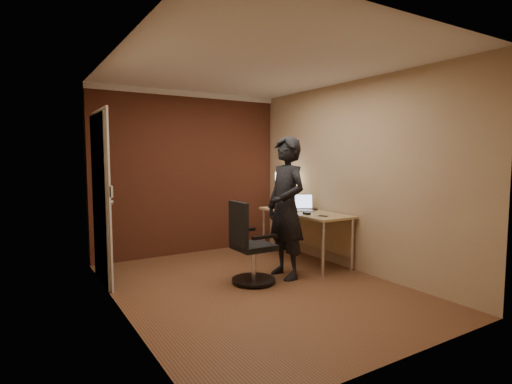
{
  "coord_description": "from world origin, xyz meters",
  "views": [
    {
      "loc": [
        -2.36,
        -3.87,
        1.52
      ],
      "look_at": [
        0.35,
        0.55,
        1.05
      ],
      "focal_mm": 28.0,
      "sensor_mm": 36.0,
      "label": 1
    }
  ],
  "objects_px": {
    "person": "(286,208)",
    "phone": "(323,216)",
    "desk_lamp": "(285,180)",
    "laptop": "(302,206)",
    "mouse": "(307,213)",
    "wallet": "(313,209)",
    "office_chair": "(249,248)",
    "desk": "(308,220)"
  },
  "relations": [
    {
      "from": "person",
      "to": "phone",
      "type": "bearing_deg",
      "value": 85.66
    },
    {
      "from": "desk_lamp",
      "to": "person",
      "type": "bearing_deg",
      "value": -124.99
    },
    {
      "from": "laptop",
      "to": "person",
      "type": "bearing_deg",
      "value": -140.36
    },
    {
      "from": "desk_lamp",
      "to": "phone",
      "type": "xyz_separation_m",
      "value": [
        -0.18,
        -1.13,
        -0.41
      ]
    },
    {
      "from": "mouse",
      "to": "wallet",
      "type": "xyz_separation_m",
      "value": [
        0.36,
        0.3,
        -0.01
      ]
    },
    {
      "from": "mouse",
      "to": "phone",
      "type": "bearing_deg",
      "value": -70.16
    },
    {
      "from": "laptop",
      "to": "office_chair",
      "type": "distance_m",
      "value": 1.41
    },
    {
      "from": "wallet",
      "to": "desk_lamp",
      "type": "bearing_deg",
      "value": 98.63
    },
    {
      "from": "laptop",
      "to": "wallet",
      "type": "distance_m",
      "value": 0.18
    },
    {
      "from": "phone",
      "to": "office_chair",
      "type": "xyz_separation_m",
      "value": [
        -1.11,
        0.04,
        -0.31
      ]
    },
    {
      "from": "office_chair",
      "to": "person",
      "type": "xyz_separation_m",
      "value": [
        0.53,
        0.0,
        0.45
      ]
    },
    {
      "from": "desk_lamp",
      "to": "wallet",
      "type": "xyz_separation_m",
      "value": [
        0.09,
        -0.59,
        -0.41
      ]
    },
    {
      "from": "office_chair",
      "to": "phone",
      "type": "bearing_deg",
      "value": -2.25
    },
    {
      "from": "desk_lamp",
      "to": "laptop",
      "type": "xyz_separation_m",
      "value": [
        -0.06,
        -0.5,
        -0.35
      ]
    },
    {
      "from": "wallet",
      "to": "office_chair",
      "type": "bearing_deg",
      "value": -160.34
    },
    {
      "from": "mouse",
      "to": "wallet",
      "type": "relative_size",
      "value": 0.91
    },
    {
      "from": "mouse",
      "to": "wallet",
      "type": "distance_m",
      "value": 0.47
    },
    {
      "from": "desk",
      "to": "laptop",
      "type": "distance_m",
      "value": 0.23
    },
    {
      "from": "laptop",
      "to": "wallet",
      "type": "relative_size",
      "value": 3.8
    },
    {
      "from": "desk_lamp",
      "to": "phone",
      "type": "relative_size",
      "value": 4.65
    },
    {
      "from": "mouse",
      "to": "wallet",
      "type": "bearing_deg",
      "value": 39.54
    },
    {
      "from": "mouse",
      "to": "office_chair",
      "type": "height_order",
      "value": "office_chair"
    },
    {
      "from": "laptop",
      "to": "person",
      "type": "distance_m",
      "value": 0.91
    },
    {
      "from": "desk",
      "to": "office_chair",
      "type": "xyz_separation_m",
      "value": [
        -1.26,
        -0.45,
        -0.17
      ]
    },
    {
      "from": "phone",
      "to": "wallet",
      "type": "bearing_deg",
      "value": 39.42
    },
    {
      "from": "laptop",
      "to": "wallet",
      "type": "height_order",
      "value": "laptop"
    },
    {
      "from": "mouse",
      "to": "phone",
      "type": "height_order",
      "value": "mouse"
    },
    {
      "from": "wallet",
      "to": "person",
      "type": "distance_m",
      "value": 0.99
    },
    {
      "from": "office_chair",
      "to": "person",
      "type": "bearing_deg",
      "value": 0.0
    },
    {
      "from": "phone",
      "to": "office_chair",
      "type": "height_order",
      "value": "office_chair"
    },
    {
      "from": "laptop",
      "to": "mouse",
      "type": "relative_size",
      "value": 4.18
    },
    {
      "from": "phone",
      "to": "office_chair",
      "type": "distance_m",
      "value": 1.15
    },
    {
      "from": "desk",
      "to": "mouse",
      "type": "xyz_separation_m",
      "value": [
        -0.24,
        -0.25,
        0.14
      ]
    },
    {
      "from": "wallet",
      "to": "person",
      "type": "height_order",
      "value": "person"
    },
    {
      "from": "desk_lamp",
      "to": "person",
      "type": "height_order",
      "value": "person"
    },
    {
      "from": "desk_lamp",
      "to": "office_chair",
      "type": "xyz_separation_m",
      "value": [
        -1.29,
        -1.08,
        -0.72
      ]
    },
    {
      "from": "phone",
      "to": "laptop",
      "type": "bearing_deg",
      "value": 55.08
    },
    {
      "from": "desk",
      "to": "person",
      "type": "height_order",
      "value": "person"
    },
    {
      "from": "desk_lamp",
      "to": "wallet",
      "type": "bearing_deg",
      "value": -81.37
    },
    {
      "from": "desk_lamp",
      "to": "phone",
      "type": "distance_m",
      "value": 1.21
    },
    {
      "from": "laptop",
      "to": "phone",
      "type": "xyz_separation_m",
      "value": [
        -0.13,
        -0.62,
        -0.06
      ]
    },
    {
      "from": "desk",
      "to": "wallet",
      "type": "relative_size",
      "value": 13.64
    }
  ]
}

